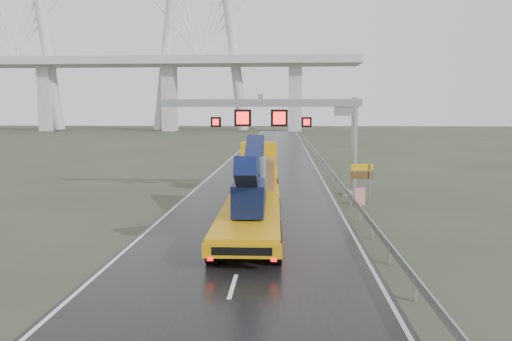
# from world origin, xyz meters

# --- Properties ---
(ground) EXTENTS (400.00, 400.00, 0.00)m
(ground) POSITION_xyz_m (0.00, 0.00, 0.00)
(ground) COLOR #343A28
(ground) RESTS_ON ground
(road) EXTENTS (11.00, 200.00, 0.02)m
(road) POSITION_xyz_m (0.00, 40.00, 0.01)
(road) COLOR black
(road) RESTS_ON ground
(guardrail) EXTENTS (0.20, 140.00, 1.40)m
(guardrail) POSITION_xyz_m (6.10, 30.00, 0.70)
(guardrail) COLOR gray
(guardrail) RESTS_ON ground
(sign_gantry) EXTENTS (14.90, 1.20, 7.42)m
(sign_gantry) POSITION_xyz_m (2.10, 17.99, 5.61)
(sign_gantry) COLOR #AEAFAA
(sign_gantry) RESTS_ON ground
(heavy_haul_truck) EXTENTS (3.27, 20.16, 4.72)m
(heavy_haul_truck) POSITION_xyz_m (0.01, 11.19, 1.83)
(heavy_haul_truck) COLOR #C6940B
(heavy_haul_truck) RESTS_ON ground
(exit_sign_pair) EXTENTS (1.54, 0.36, 2.67)m
(exit_sign_pair) POSITION_xyz_m (7.10, 15.25, 1.87)
(exit_sign_pair) COLOR #9B9FA4
(exit_sign_pair) RESTS_ON ground
(striped_barrier) EXTENTS (0.72, 0.45, 1.14)m
(striped_barrier) POSITION_xyz_m (6.78, 14.00, 0.57)
(striped_barrier) COLOR red
(striped_barrier) RESTS_ON ground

